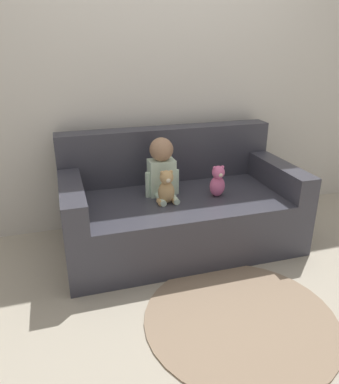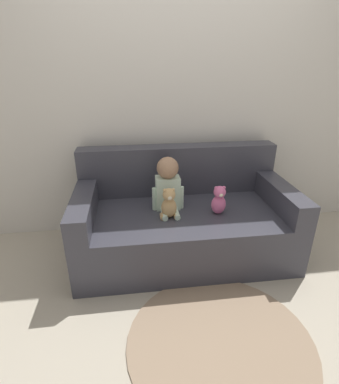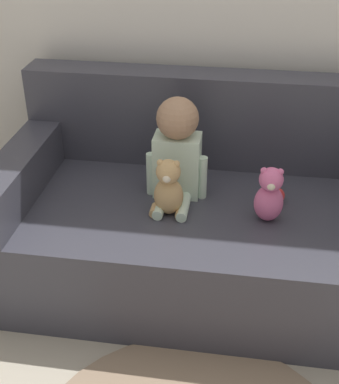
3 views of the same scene
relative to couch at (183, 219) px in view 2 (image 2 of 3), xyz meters
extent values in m
plane|color=#B7AD99|center=(0.00, -0.06, -0.30)|extent=(12.00, 12.00, 0.00)
cube|color=silver|center=(0.00, 0.49, 1.00)|extent=(8.00, 0.05, 2.60)
cube|color=#383842|center=(0.00, -0.06, -0.09)|extent=(1.77, 0.93, 0.42)
cube|color=#383842|center=(0.00, 0.32, 0.34)|extent=(1.77, 0.18, 0.44)
cube|color=#383842|center=(-0.81, -0.06, 0.22)|extent=(0.16, 0.93, 0.20)
cube|color=#383842|center=(0.81, -0.06, 0.22)|extent=(0.16, 0.93, 0.20)
cube|color=silver|center=(-0.13, 0.00, 0.26)|extent=(0.20, 0.13, 0.28)
sphere|color=#A37A5B|center=(-0.13, 0.00, 0.48)|extent=(0.18, 0.18, 0.18)
cylinder|color=silver|center=(-0.18, -0.15, 0.14)|extent=(0.04, 0.17, 0.04)
cylinder|color=silver|center=(-0.08, -0.15, 0.14)|extent=(0.04, 0.17, 0.04)
cylinder|color=silver|center=(-0.24, -0.02, 0.22)|extent=(0.04, 0.04, 0.19)
cylinder|color=silver|center=(-0.02, -0.02, 0.22)|extent=(0.04, 0.04, 0.19)
ellipsoid|color=tan|center=(-0.15, -0.17, 0.20)|extent=(0.12, 0.10, 0.16)
sphere|color=tan|center=(-0.15, -0.18, 0.32)|extent=(0.10, 0.10, 0.10)
sphere|color=tan|center=(-0.18, -0.18, 0.36)|extent=(0.03, 0.03, 0.03)
sphere|color=tan|center=(-0.11, -0.18, 0.36)|extent=(0.03, 0.03, 0.03)
sphere|color=beige|center=(-0.15, -0.21, 0.31)|extent=(0.03, 0.03, 0.03)
cylinder|color=tan|center=(-0.20, -0.19, 0.14)|extent=(0.04, 0.06, 0.04)
cylinder|color=tan|center=(-0.09, -0.19, 0.14)|extent=(0.04, 0.06, 0.04)
ellipsoid|color=#DB6699|center=(0.26, -0.16, 0.20)|extent=(0.12, 0.10, 0.16)
sphere|color=#DB6699|center=(0.26, -0.16, 0.31)|extent=(0.10, 0.10, 0.10)
sphere|color=#DB6699|center=(0.23, -0.16, 0.35)|extent=(0.03, 0.03, 0.03)
sphere|color=#DB6699|center=(0.29, -0.16, 0.35)|extent=(0.03, 0.03, 0.03)
sphere|color=beige|center=(0.26, -0.20, 0.31)|extent=(0.03, 0.03, 0.03)
sphere|color=red|center=(0.30, -0.02, 0.16)|extent=(0.07, 0.07, 0.07)
cylinder|color=gray|center=(0.06, -1.01, -0.29)|extent=(1.13, 1.13, 0.01)
camera|label=1|loc=(-0.85, -2.56, 1.22)|focal=35.00mm
camera|label=2|loc=(-0.42, -2.24, 1.28)|focal=28.00mm
camera|label=3|loc=(0.14, -2.00, 1.35)|focal=50.00mm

